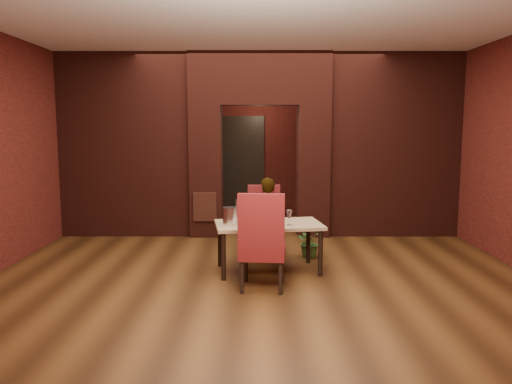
# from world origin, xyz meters

# --- Properties ---
(floor) EXTENTS (8.00, 8.00, 0.00)m
(floor) POSITION_xyz_m (0.00, 0.00, 0.00)
(floor) COLOR #4D2D13
(floor) RESTS_ON ground
(ceiling) EXTENTS (7.00, 8.00, 0.04)m
(ceiling) POSITION_xyz_m (0.00, 0.00, 3.20)
(ceiling) COLOR silver
(ceiling) RESTS_ON ground
(wall_back) EXTENTS (7.00, 0.04, 3.20)m
(wall_back) POSITION_xyz_m (0.00, 4.00, 1.60)
(wall_back) COLOR maroon
(wall_back) RESTS_ON ground
(wall_front) EXTENTS (7.00, 0.04, 3.20)m
(wall_front) POSITION_xyz_m (0.00, -4.00, 1.60)
(wall_front) COLOR maroon
(wall_front) RESTS_ON ground
(wall_left) EXTENTS (0.04, 8.00, 3.20)m
(wall_left) POSITION_xyz_m (-3.50, 0.00, 1.60)
(wall_left) COLOR maroon
(wall_left) RESTS_ON ground
(pillar_left) EXTENTS (0.55, 0.55, 2.30)m
(pillar_left) POSITION_xyz_m (-0.95, 2.00, 1.15)
(pillar_left) COLOR maroon
(pillar_left) RESTS_ON ground
(pillar_right) EXTENTS (0.55, 0.55, 2.30)m
(pillar_right) POSITION_xyz_m (0.95, 2.00, 1.15)
(pillar_right) COLOR maroon
(pillar_right) RESTS_ON ground
(lintel) EXTENTS (2.45, 0.55, 0.90)m
(lintel) POSITION_xyz_m (0.00, 2.00, 2.75)
(lintel) COLOR maroon
(lintel) RESTS_ON ground
(wing_wall_left) EXTENTS (2.28, 0.35, 3.20)m
(wing_wall_left) POSITION_xyz_m (-2.36, 2.00, 1.60)
(wing_wall_left) COLOR maroon
(wing_wall_left) RESTS_ON ground
(wing_wall_right) EXTENTS (2.28, 0.35, 3.20)m
(wing_wall_right) POSITION_xyz_m (2.36, 2.00, 1.60)
(wing_wall_right) COLOR maroon
(wing_wall_right) RESTS_ON ground
(vent_panel) EXTENTS (0.40, 0.03, 0.50)m
(vent_panel) POSITION_xyz_m (-0.95, 1.71, 0.55)
(vent_panel) COLOR #A54B30
(vent_panel) RESTS_ON ground
(rear_door) EXTENTS (0.90, 0.08, 2.10)m
(rear_door) POSITION_xyz_m (-0.40, 3.94, 1.05)
(rear_door) COLOR black
(rear_door) RESTS_ON ground
(rear_door_frame) EXTENTS (1.02, 0.04, 2.22)m
(rear_door_frame) POSITION_xyz_m (-0.40, 3.90, 1.05)
(rear_door_frame) COLOR black
(rear_door_frame) RESTS_ON ground
(dining_table) EXTENTS (1.49, 0.97, 0.65)m
(dining_table) POSITION_xyz_m (0.11, -0.30, 0.33)
(dining_table) COLOR tan
(dining_table) RESTS_ON ground
(chair_far) EXTENTS (0.50, 0.50, 1.06)m
(chair_far) POSITION_xyz_m (0.06, 0.39, 0.53)
(chair_far) COLOR maroon
(chair_far) RESTS_ON ground
(chair_near) EXTENTS (0.58, 0.58, 1.18)m
(chair_near) POSITION_xyz_m (0.02, -1.02, 0.59)
(chair_near) COLOR maroon
(chair_near) RESTS_ON ground
(person_seated) EXTENTS (0.45, 0.30, 1.21)m
(person_seated) POSITION_xyz_m (0.10, 0.33, 0.60)
(person_seated) COLOR silver
(person_seated) RESTS_ON ground
(wine_glass_a) EXTENTS (0.09, 0.09, 0.21)m
(wine_glass_a) POSITION_xyz_m (-0.07, -0.23, 0.76)
(wine_glass_a) COLOR white
(wine_glass_a) RESTS_ON dining_table
(wine_glass_b) EXTENTS (0.09, 0.09, 0.23)m
(wine_glass_b) POSITION_xyz_m (0.12, -0.21, 0.77)
(wine_glass_b) COLOR white
(wine_glass_b) RESTS_ON dining_table
(wine_glass_c) EXTENTS (0.08, 0.08, 0.20)m
(wine_glass_c) POSITION_xyz_m (0.37, -0.43, 0.75)
(wine_glass_c) COLOR white
(wine_glass_c) RESTS_ON dining_table
(tasting_sheet) EXTENTS (0.37, 0.32, 0.00)m
(tasting_sheet) POSITION_xyz_m (-0.02, -0.53, 0.66)
(tasting_sheet) COLOR silver
(tasting_sheet) RESTS_ON dining_table
(wine_bucket) EXTENTS (0.19, 0.19, 0.23)m
(wine_bucket) POSITION_xyz_m (-0.40, -0.39, 0.77)
(wine_bucket) COLOR silver
(wine_bucket) RESTS_ON dining_table
(water_bottle) EXTENTS (0.08, 0.08, 0.33)m
(water_bottle) POSITION_xyz_m (-0.30, -0.22, 0.82)
(water_bottle) COLOR white
(water_bottle) RESTS_ON dining_table
(potted_plant) EXTENTS (0.54, 0.53, 0.45)m
(potted_plant) POSITION_xyz_m (0.74, 0.45, 0.23)
(potted_plant) COLOR #315D25
(potted_plant) RESTS_ON ground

